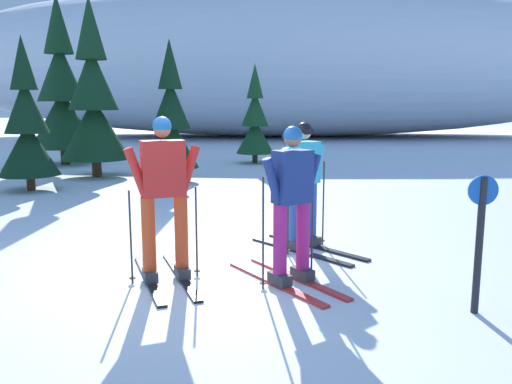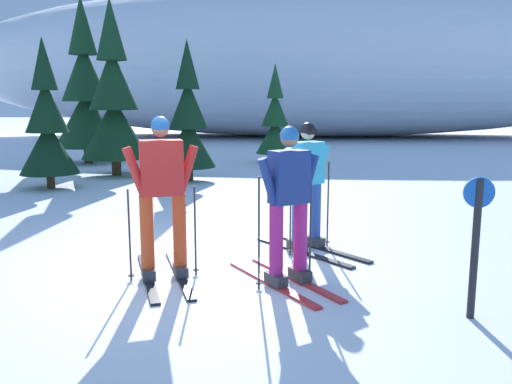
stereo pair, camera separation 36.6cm
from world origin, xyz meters
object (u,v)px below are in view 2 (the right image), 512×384
at_px(pine_tree_left, 85,95).
at_px(pine_tree_center_right, 114,103).
at_px(pine_tree_center_left, 47,126).
at_px(trail_marker_post, 476,239).
at_px(pine_tree_far_right, 275,122).
at_px(skier_cyan_jacket, 307,184).
at_px(skier_red_jacket, 162,194).
at_px(skier_navy_jacket, 288,204).
at_px(pine_tree_right, 188,123).

height_order(pine_tree_left, pine_tree_center_right, pine_tree_left).
height_order(pine_tree_center_left, trail_marker_post, pine_tree_center_left).
bearing_deg(pine_tree_center_left, pine_tree_far_right, 46.79).
relative_size(skier_cyan_jacket, pine_tree_center_left, 0.50).
xyz_separation_m(skier_red_jacket, trail_marker_post, (3.11, -0.91, -0.22)).
height_order(skier_navy_jacket, skier_red_jacket, skier_red_jacket).
bearing_deg(pine_tree_far_right, pine_tree_right, -117.32).
relative_size(pine_tree_right, trail_marker_post, 2.64).
bearing_deg(trail_marker_post, pine_tree_center_right, 124.40).
bearing_deg(pine_tree_right, pine_tree_far_right, 62.68).
bearing_deg(skier_navy_jacket, pine_tree_left, 119.95).
bearing_deg(skier_red_jacket, skier_navy_jacket, -3.80).
bearing_deg(pine_tree_center_right, skier_navy_jacket, -61.22).
bearing_deg(trail_marker_post, skier_red_jacket, 163.71).
relative_size(skier_red_jacket, pine_tree_right, 0.52).
xyz_separation_m(skier_navy_jacket, pine_tree_center_right, (-4.68, 8.52, 1.06)).
height_order(skier_red_jacket, trail_marker_post, skier_red_jacket).
bearing_deg(skier_cyan_jacket, pine_tree_center_right, 124.81).
distance_m(skier_navy_jacket, pine_tree_right, 8.08).
xyz_separation_m(pine_tree_right, pine_tree_far_right, (2.09, 4.04, -0.13)).
bearing_deg(skier_red_jacket, pine_tree_far_right, 85.17).
distance_m(pine_tree_center_right, pine_tree_far_right, 5.35).
relative_size(skier_red_jacket, pine_tree_center_right, 0.39).
distance_m(skier_red_jacket, skier_cyan_jacket, 2.12).
distance_m(skier_cyan_jacket, pine_tree_center_left, 7.56).
xyz_separation_m(pine_tree_center_left, pine_tree_right, (3.01, 1.39, 0.03)).
height_order(pine_tree_center_left, pine_tree_right, pine_tree_right).
height_order(skier_navy_jacket, pine_tree_center_right, pine_tree_center_right).
bearing_deg(pine_tree_right, pine_tree_center_right, 158.37).
xyz_separation_m(pine_tree_center_right, pine_tree_far_right, (4.26, 3.17, -0.63)).
relative_size(skier_navy_jacket, trail_marker_post, 1.31).
relative_size(pine_tree_left, pine_tree_far_right, 1.65).
relative_size(skier_navy_jacket, pine_tree_left, 0.33).
relative_size(skier_red_jacket, trail_marker_post, 1.38).
xyz_separation_m(pine_tree_left, trail_marker_post, (8.24, -12.14, -1.46)).
bearing_deg(pine_tree_center_left, skier_navy_jacket, -48.66).
bearing_deg(pine_tree_far_right, skier_navy_jacket, -87.94).
relative_size(pine_tree_center_right, pine_tree_far_right, 1.47).
relative_size(skier_cyan_jacket, pine_tree_center_right, 0.37).
height_order(skier_navy_jacket, pine_tree_left, pine_tree_left).
xyz_separation_m(skier_navy_jacket, skier_cyan_jacket, (0.26, 1.42, -0.01)).
bearing_deg(trail_marker_post, pine_tree_left, 124.16).
xyz_separation_m(pine_tree_center_left, pine_tree_far_right, (5.10, 5.42, -0.10)).
height_order(pine_tree_center_right, trail_marker_post, pine_tree_center_right).
height_order(skier_navy_jacket, trail_marker_post, skier_navy_jacket).
distance_m(pine_tree_left, pine_tree_center_right, 3.37).
bearing_deg(pine_tree_right, skier_red_jacket, -81.69).
relative_size(skier_cyan_jacket, pine_tree_right, 0.49).
xyz_separation_m(skier_cyan_jacket, trail_marker_post, (1.45, -2.23, -0.14)).
relative_size(skier_red_jacket, skier_cyan_jacket, 1.07).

